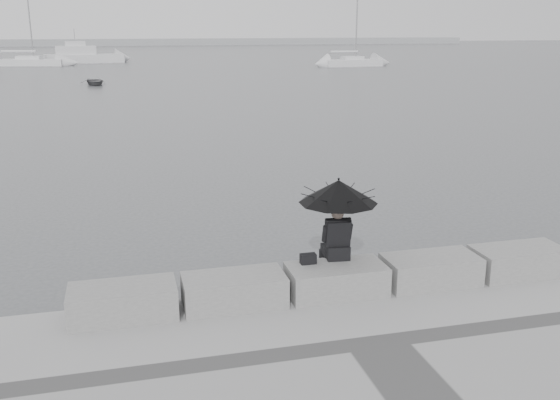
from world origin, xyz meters
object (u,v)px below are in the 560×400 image
object	(u,v)px
motor_cruiser	(84,56)
seated_person	(338,199)
sailboat_right	(352,62)
sailboat_left	(30,61)
dinghy	(95,82)

from	to	relation	value
motor_cruiser	seated_person	bearing A→B (deg)	-90.31
sailboat_right	motor_cruiser	xyz separation A→B (m)	(-31.96, 15.73, 0.36)
seated_person	sailboat_right	world-z (taller)	sailboat_right
sailboat_left	dinghy	world-z (taller)	sailboat_left
sailboat_left	dinghy	size ratio (longest dim) A/B	4.20
seated_person	dinghy	distance (m)	46.00
seated_person	dinghy	xyz separation A→B (m)	(-5.27, 45.66, -1.77)
seated_person	sailboat_right	size ratio (longest dim) A/B	0.11
dinghy	sailboat_left	bearing A→B (deg)	94.89
sailboat_right	dinghy	world-z (taller)	sailboat_right
motor_cruiser	sailboat_right	bearing A→B (deg)	-31.91
sailboat_left	motor_cruiser	distance (m)	7.97
sailboat_left	sailboat_right	world-z (taller)	same
seated_person	sailboat_right	bearing A→B (deg)	75.78
seated_person	sailboat_left	distance (m)	75.84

